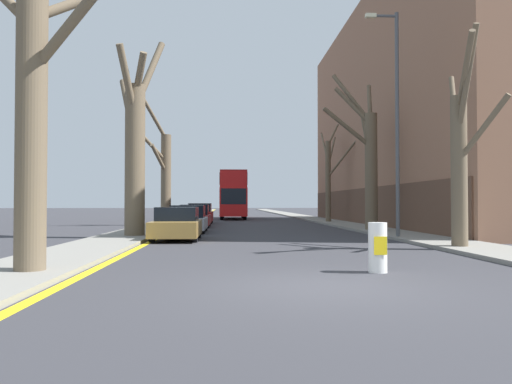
% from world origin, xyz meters
% --- Properties ---
extents(ground_plane, '(300.00, 300.00, 0.00)m').
position_xyz_m(ground_plane, '(0.00, 0.00, 0.00)').
color(ground_plane, '#333338').
extents(sidewalk_left, '(2.43, 120.00, 0.12)m').
position_xyz_m(sidewalk_left, '(-6.13, 50.00, 0.06)').
color(sidewalk_left, gray).
rests_on(sidewalk_left, ground).
extents(sidewalk_right, '(2.43, 120.00, 0.12)m').
position_xyz_m(sidewalk_right, '(6.13, 50.00, 0.06)').
color(sidewalk_right, gray).
rests_on(sidewalk_right, ground).
extents(building_facade_right, '(10.08, 32.39, 15.47)m').
position_xyz_m(building_facade_right, '(12.34, 25.05, 7.72)').
color(building_facade_right, '#93664C').
rests_on(building_facade_right, ground).
extents(kerb_line_stripe, '(0.24, 120.00, 0.01)m').
position_xyz_m(kerb_line_stripe, '(-4.73, 50.00, 0.00)').
color(kerb_line_stripe, yellow).
rests_on(kerb_line_stripe, ground).
extents(street_tree_left_0, '(4.55, 2.32, 7.48)m').
position_xyz_m(street_tree_left_0, '(-5.78, 1.66, 3.41)').
color(street_tree_left_0, brown).
rests_on(street_tree_left_0, ground).
extents(street_tree_left_1, '(2.15, 3.14, 8.87)m').
position_xyz_m(street_tree_left_1, '(-5.72, 12.73, 3.87)').
color(street_tree_left_1, brown).
rests_on(street_tree_left_1, ground).
extents(street_tree_left_2, '(1.85, 2.44, 8.45)m').
position_xyz_m(street_tree_left_2, '(-5.99, 24.62, 3.43)').
color(street_tree_left_2, brown).
rests_on(street_tree_left_2, ground).
extents(street_tree_right_0, '(1.85, 4.00, 7.04)m').
position_xyz_m(street_tree_right_0, '(5.70, 6.70, 3.15)').
color(street_tree_right_0, brown).
rests_on(street_tree_right_0, ground).
extents(street_tree_right_1, '(3.07, 2.66, 8.64)m').
position_xyz_m(street_tree_right_1, '(5.60, 16.97, 3.85)').
color(street_tree_right_1, brown).
rests_on(street_tree_right_1, ground).
extents(street_tree_right_2, '(1.96, 4.85, 7.50)m').
position_xyz_m(street_tree_right_2, '(5.86, 28.37, 3.58)').
color(street_tree_right_2, brown).
rests_on(street_tree_right_2, ground).
extents(double_decker_bus, '(2.43, 10.46, 4.39)m').
position_xyz_m(double_decker_bus, '(-1.28, 38.96, 2.48)').
color(double_decker_bus, red).
rests_on(double_decker_bus, ground).
extents(parked_car_0, '(1.83, 4.03, 1.33)m').
position_xyz_m(parked_car_0, '(-3.81, 11.52, 0.63)').
color(parked_car_0, olive).
rests_on(parked_car_0, ground).
extents(parked_car_1, '(1.90, 4.29, 1.38)m').
position_xyz_m(parked_car_1, '(-3.81, 16.97, 0.65)').
color(parked_car_1, '#9EA3AD').
rests_on(parked_car_1, ground).
extents(parked_car_2, '(1.89, 4.14, 1.40)m').
position_xyz_m(parked_car_2, '(-3.81, 22.31, 0.66)').
color(parked_car_2, maroon).
rests_on(parked_car_2, ground).
extents(parked_car_3, '(1.83, 4.37, 1.48)m').
position_xyz_m(parked_car_3, '(-3.81, 28.14, 0.70)').
color(parked_car_3, maroon).
rests_on(parked_car_3, ground).
extents(lamp_post, '(1.40, 0.20, 9.46)m').
position_xyz_m(lamp_post, '(5.19, 11.47, 5.20)').
color(lamp_post, '#4C4F54').
rests_on(lamp_post, ground).
extents(traffic_bollard, '(0.40, 0.41, 1.07)m').
position_xyz_m(traffic_bollard, '(1.46, 1.73, 0.54)').
color(traffic_bollard, white).
rests_on(traffic_bollard, ground).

